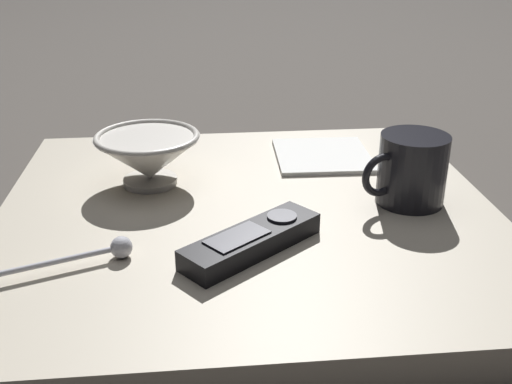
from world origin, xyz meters
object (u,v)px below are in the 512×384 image
(coffee_mug, at_px, (412,170))
(teaspoon, at_px, (106,251))
(folded_napkin, at_px, (322,155))
(cereal_bowl, at_px, (148,156))
(tv_remote_near, at_px, (252,240))

(coffee_mug, distance_m, teaspoon, 0.37)
(coffee_mug, bearing_deg, folded_napkin, -65.49)
(teaspoon, relative_size, folded_napkin, 0.88)
(cereal_bowl, distance_m, tv_remote_near, 0.23)
(coffee_mug, relative_size, folded_napkin, 0.78)
(teaspoon, height_order, folded_napkin, teaspoon)
(cereal_bowl, xyz_separation_m, teaspoon, (0.03, 0.20, -0.03))
(cereal_bowl, relative_size, coffee_mug, 1.23)
(cereal_bowl, height_order, folded_napkin, cereal_bowl)
(cereal_bowl, xyz_separation_m, tv_remote_near, (-0.12, 0.19, -0.03))
(tv_remote_near, bearing_deg, cereal_bowl, -58.29)
(tv_remote_near, distance_m, folded_napkin, 0.29)
(cereal_bowl, bearing_deg, folded_napkin, -163.52)
(coffee_mug, xyz_separation_m, tv_remote_near, (0.20, 0.10, -0.03))
(cereal_bowl, bearing_deg, teaspoon, 80.50)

